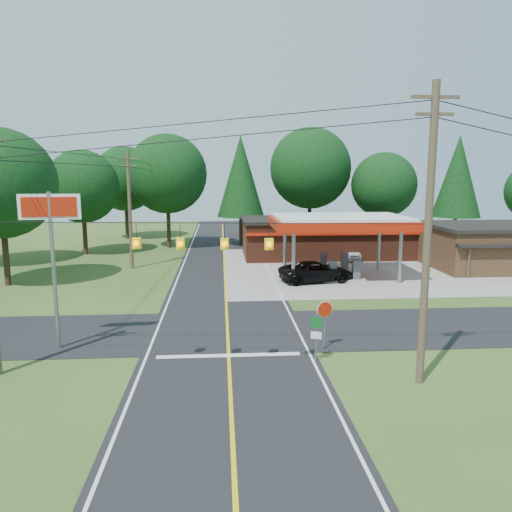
{
  "coord_description": "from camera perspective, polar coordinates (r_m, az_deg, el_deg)",
  "views": [
    {
      "loc": [
        -0.29,
        -25.16,
        8.21
      ],
      "look_at": [
        2.0,
        7.0,
        2.8
      ],
      "focal_mm": 35.0,
      "sensor_mm": 36.0,
      "label": 1
    }
  ],
  "objects": [
    {
      "name": "ground",
      "position": [
        26.46,
        -3.28,
        -8.56
      ],
      "size": [
        120.0,
        120.0,
        0.0
      ],
      "primitive_type": "plane",
      "color": "#2F4F1C",
      "rests_on": "ground"
    },
    {
      "name": "lane_center_yellow",
      "position": [
        26.46,
        -3.28,
        -8.51
      ],
      "size": [
        0.15,
        110.0,
        0.0
      ],
      "primitive_type": "cube",
      "color": "yellow",
      "rests_on": "main_highway"
    },
    {
      "name": "big_stop_sign",
      "position": [
        24.54,
        -22.38,
        2.53
      ],
      "size": [
        2.73,
        0.27,
        7.36
      ],
      "color": "gray",
      "rests_on": "ground"
    },
    {
      "name": "utility_pole_near_right",
      "position": [
        19.88,
        19.04,
        2.5
      ],
      "size": [
        1.8,
        0.3,
        11.5
      ],
      "color": "#473828",
      "rests_on": "ground"
    },
    {
      "name": "overhead_beacons",
      "position": [
        19.27,
        -6.17,
        3.52
      ],
      "size": [
        17.04,
        2.04,
        1.03
      ],
      "color": "black",
      "rests_on": "ground"
    },
    {
      "name": "route_sign_post",
      "position": [
        22.06,
        6.89,
        -8.53
      ],
      "size": [
        0.47,
        0.17,
        2.34
      ],
      "color": "gray",
      "rests_on": "ground"
    },
    {
      "name": "utility_pole_far_left",
      "position": [
        43.94,
        -14.23,
        5.31
      ],
      "size": [
        1.8,
        0.3,
        10.0
      ],
      "color": "#473828",
      "rests_on": "ground"
    },
    {
      "name": "convenience_store",
      "position": [
        49.63,
        7.93,
        2.15
      ],
      "size": [
        16.4,
        7.55,
        3.8
      ],
      "color": "#5D2A1A",
      "rests_on": "ground"
    },
    {
      "name": "octagonal_stop_sign",
      "position": [
        23.56,
        7.87,
        -6.5
      ],
      "size": [
        0.8,
        0.25,
        2.34
      ],
      "color": "gray",
      "rests_on": "ground"
    },
    {
      "name": "treeline_backdrop",
      "position": [
        49.18,
        -2.81,
        8.68
      ],
      "size": [
        70.27,
        51.59,
        13.3
      ],
      "color": "#332316",
      "rests_on": "ground"
    },
    {
      "name": "cross_road",
      "position": [
        26.46,
        -3.28,
        -8.53
      ],
      "size": [
        70.0,
        7.0,
        0.02
      ],
      "primitive_type": "cube",
      "color": "black",
      "rests_on": "ground"
    },
    {
      "name": "utility_pole_north",
      "position": [
        60.57,
        -10.01,
        6.11
      ],
      "size": [
        0.3,
        0.3,
        9.5
      ],
      "color": "#473828",
      "rests_on": "ground"
    },
    {
      "name": "sedan_car",
      "position": [
        48.34,
        10.71,
        0.52
      ],
      "size": [
        5.26,
        5.26,
        1.56
      ],
      "primitive_type": "imported",
      "rotation": [
        0.0,
        0.0,
        -0.16
      ],
      "color": "white",
      "rests_on": "ground"
    },
    {
      "name": "suv_car",
      "position": [
        38.08,
        6.89,
        -1.8
      ],
      "size": [
        6.49,
        6.49,
        1.55
      ],
      "primitive_type": "imported",
      "rotation": [
        0.0,
        0.0,
        1.75
      ],
      "color": "black",
      "rests_on": "ground"
    },
    {
      "name": "main_highway",
      "position": [
        26.46,
        -3.28,
        -8.54
      ],
      "size": [
        8.0,
        120.0,
        0.02
      ],
      "primitive_type": "cube",
      "color": "black",
      "rests_on": "ground"
    },
    {
      "name": "gas_canopy",
      "position": [
        39.47,
        9.58,
        3.66
      ],
      "size": [
        10.6,
        7.4,
        4.88
      ],
      "color": "gray",
      "rests_on": "ground"
    }
  ]
}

